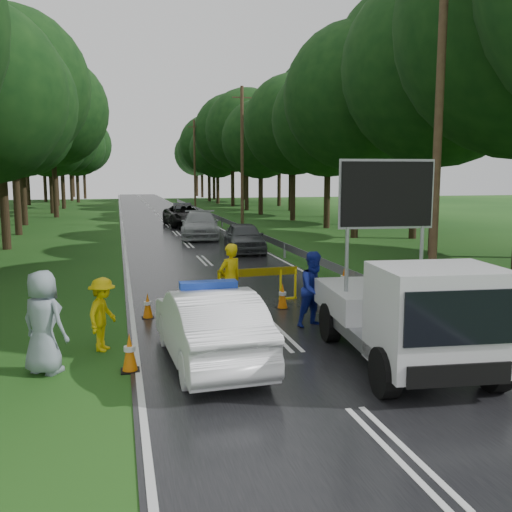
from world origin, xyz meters
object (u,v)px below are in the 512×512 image
object	(u,v)px
queue_car_first	(244,237)
queue_car_second	(200,225)
officer	(230,280)
queue_car_fourth	(182,211)
civilian	(315,289)
barrier	(258,277)
police_sedan	(209,326)
queue_car_third	(185,215)
work_truck	(408,313)

from	to	relation	value
queue_car_first	queue_car_second	xyz separation A→B (m)	(-1.23, 6.71, 0.06)
officer	queue_car_second	distance (m)	19.24
queue_car_first	queue_car_fourth	xyz separation A→B (m)	(-0.69, 21.08, -0.03)
officer	queue_car_fourth	size ratio (longest dim) A/B	0.46
queue_car_first	civilian	bearing A→B (deg)	-91.20
barrier	officer	world-z (taller)	officer
police_sedan	civilian	distance (m)	3.68
police_sedan	queue_car_fourth	distance (m)	37.32
queue_car_third	work_truck	bearing A→B (deg)	-93.05
queue_car_fourth	queue_car_second	bearing A→B (deg)	-88.44
queue_car_first	work_truck	bearing A→B (deg)	-87.75
queue_car_first	queue_car_second	distance (m)	6.82
barrier	queue_car_second	size ratio (longest dim) A/B	0.46
officer	queue_car_third	bearing A→B (deg)	-122.36
work_truck	officer	distance (m)	5.47
queue_car_second	queue_car_fourth	xyz separation A→B (m)	(0.54, 14.37, -0.09)
barrier	queue_car_third	size ratio (longest dim) A/B	0.44
police_sedan	barrier	world-z (taller)	police_sedan
barrier	queue_car_first	distance (m)	11.10
queue_car_third	police_sedan	bearing A→B (deg)	-99.87
barrier	officer	bearing A→B (deg)	-130.93
work_truck	civilian	xyz separation A→B (m)	(-0.74, 3.32, -0.15)
police_sedan	barrier	xyz separation A→B (m)	(2.28, 5.14, 0.01)
police_sedan	work_truck	xyz separation A→B (m)	(3.74, -1.19, 0.33)
police_sedan	queue_car_third	size ratio (longest dim) A/B	0.83
civilian	queue_car_second	bearing A→B (deg)	72.60
queue_car_fourth	police_sedan	bearing A→B (deg)	-91.80
police_sedan	officer	bearing A→B (deg)	-110.96
officer	civilian	bearing A→B (deg)	112.76
civilian	queue_car_first	xyz separation A→B (m)	(1.28, 13.94, -0.22)
work_truck	queue_car_fourth	xyz separation A→B (m)	(-0.15, 38.34, -0.40)
civilian	queue_car_second	size ratio (longest dim) A/B	0.35
work_truck	queue_car_second	distance (m)	23.98
officer	civilian	world-z (taller)	officer
police_sedan	work_truck	bearing A→B (deg)	158.87
police_sedan	queue_car_fourth	xyz separation A→B (m)	(3.59, 37.15, -0.06)
queue_car_third	queue_car_fourth	distance (m)	6.02
civilian	queue_car_third	size ratio (longest dim) A/B	0.33
queue_car_first	queue_car_fourth	bearing A→B (deg)	95.90
work_truck	queue_car_second	bearing A→B (deg)	96.69
queue_car_second	queue_car_fourth	world-z (taller)	queue_car_second
barrier	queue_car_third	xyz separation A→B (m)	(0.82, 26.00, 0.01)
work_truck	queue_car_fourth	world-z (taller)	work_truck
barrier	officer	xyz separation A→B (m)	(-1.14, -1.52, 0.21)
queue_car_third	queue_car_fourth	xyz separation A→B (m)	(0.48, 6.00, -0.09)
barrier	queue_car_third	world-z (taller)	queue_car_third
queue_car_first	queue_car_second	world-z (taller)	queue_car_second
police_sedan	queue_car_third	xyz separation A→B (m)	(3.11, 31.15, 0.02)
queue_car_first	barrier	bearing A→B (deg)	-96.30
civilian	officer	bearing A→B (deg)	123.78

